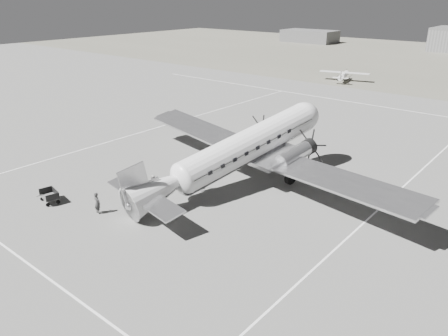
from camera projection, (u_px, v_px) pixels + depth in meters
ground at (203, 197)px, 35.98m from camera, size 260.00×260.00×0.00m
taxi_line_near at (45, 276)px, 25.98m from camera, size 60.00×0.15×0.01m
taxi_line_right at (337, 248)px, 28.86m from camera, size 0.15×80.00×0.01m
taxi_line_left at (149, 130)px, 53.79m from camera, size 0.15×60.00×0.01m
taxi_line_horizon at (385, 107)px, 64.54m from camera, size 90.00×0.15×0.01m
shed_secondary at (309, 36)px, 149.97m from camera, size 18.00×10.00×4.00m
dc3_airliner at (239, 153)px, 37.25m from camera, size 35.10×27.38×6.02m
light_plane_left at (344, 76)px, 83.22m from camera, size 11.05×9.82×1.94m
baggage_cart_near at (143, 193)px, 35.55m from camera, size 1.87×1.35×1.03m
baggage_cart_far at (50, 196)px, 34.98m from camera, size 2.02×1.61×1.02m
ground_crew at (97, 203)px, 33.09m from camera, size 0.64×0.43×1.72m
ramp_agent at (154, 185)px, 36.02m from camera, size 0.82×0.98×1.82m
passenger at (176, 178)px, 37.28m from camera, size 0.93×1.10×1.92m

